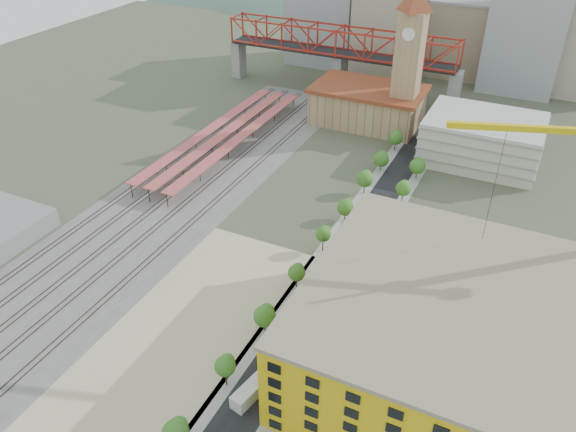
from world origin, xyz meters
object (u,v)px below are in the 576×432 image
at_px(site_trailer_b, 289,336).
at_px(site_trailer_c, 317,293).
at_px(clock_tower, 410,48).
at_px(site_trailer_d, 322,285).
at_px(construction_building, 433,330).
at_px(site_trailer_a, 254,388).

bearing_deg(site_trailer_b, site_trailer_c, 105.52).
height_order(clock_tower, site_trailer_c, clock_tower).
xyz_separation_m(site_trailer_b, site_trailer_d, (0.00, 16.97, 0.03)).
xyz_separation_m(construction_building, site_trailer_c, (-26.00, 8.72, -8.00)).
xyz_separation_m(site_trailer_c, site_trailer_d, (0.00, 2.83, 0.02)).
bearing_deg(site_trailer_c, site_trailer_b, -100.52).
height_order(construction_building, site_trailer_a, construction_building).
distance_m(construction_building, site_trailer_a, 33.45).
bearing_deg(site_trailer_c, clock_tower, 84.49).
bearing_deg(construction_building, site_trailer_d, 156.05).
distance_m(site_trailer_a, site_trailer_b, 14.05).
relative_size(construction_building, site_trailer_d, 4.85).
xyz_separation_m(construction_building, site_trailer_a, (-26.00, -19.47, -8.00)).
height_order(site_trailer_a, site_trailer_c, site_trailer_c).
relative_size(clock_tower, site_trailer_a, 5.06).
height_order(site_trailer_b, site_trailer_c, site_trailer_c).
bearing_deg(site_trailer_c, site_trailer_d, 79.48).
bearing_deg(site_trailer_a, site_trailer_d, 101.82).
distance_m(construction_building, site_trailer_c, 28.56).
xyz_separation_m(clock_tower, site_trailer_b, (8.00, -105.41, -27.30)).
bearing_deg(site_trailer_d, site_trailer_a, -109.15).
relative_size(site_trailer_a, site_trailer_b, 1.01).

